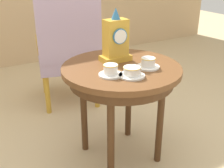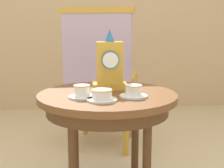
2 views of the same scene
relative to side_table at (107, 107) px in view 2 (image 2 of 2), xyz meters
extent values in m
cylinder|color=brown|center=(0.00, 0.00, 0.06)|extent=(0.74, 0.74, 0.03)
cylinder|color=#482B16|center=(0.00, 0.00, 0.01)|extent=(0.65, 0.65, 0.07)
cylinder|color=#482B16|center=(0.18, 0.18, -0.27)|extent=(0.04, 0.04, 0.62)
cylinder|color=#482B16|center=(-0.18, 0.18, -0.27)|extent=(0.04, 0.04, 0.62)
cylinder|color=#482B16|center=(0.18, -0.18, -0.27)|extent=(0.04, 0.04, 0.62)
cylinder|color=white|center=(-0.13, -0.10, 0.08)|extent=(0.14, 0.14, 0.01)
cylinder|color=white|center=(-0.13, -0.10, 0.11)|extent=(0.08, 0.08, 0.06)
torus|color=gold|center=(-0.13, -0.10, 0.14)|extent=(0.08, 0.08, 0.00)
cylinder|color=white|center=(-0.04, -0.17, 0.08)|extent=(0.15, 0.15, 0.01)
cylinder|color=white|center=(-0.04, -0.17, 0.11)|extent=(0.09, 0.09, 0.05)
torus|color=gold|center=(-0.04, -0.17, 0.13)|extent=(0.10, 0.10, 0.00)
cylinder|color=white|center=(0.12, -0.10, 0.08)|extent=(0.14, 0.14, 0.01)
cylinder|color=white|center=(0.12, -0.10, 0.11)|extent=(0.08, 0.08, 0.05)
torus|color=gold|center=(0.12, -0.10, 0.14)|extent=(0.09, 0.09, 0.00)
cube|color=gold|center=(0.02, 0.11, 0.09)|extent=(0.19, 0.11, 0.04)
cube|color=gold|center=(0.02, 0.11, 0.23)|extent=(0.14, 0.09, 0.23)
cylinder|color=teal|center=(0.02, 0.05, 0.25)|extent=(0.10, 0.01, 0.10)
cylinder|color=white|center=(0.02, 0.05, 0.25)|extent=(0.08, 0.00, 0.08)
cone|color=teal|center=(0.02, 0.11, 0.38)|extent=(0.06, 0.06, 0.07)
cube|color=#B299B7|center=(0.04, 0.98, -0.18)|extent=(0.64, 0.64, 0.11)
cube|color=#B299B7|center=(-0.02, 0.77, 0.20)|extent=(0.53, 0.22, 0.64)
cube|color=gold|center=(-0.02, 0.77, 0.54)|extent=(0.57, 0.24, 0.04)
cube|color=gold|center=(0.26, 0.92, -0.01)|extent=(0.19, 0.47, 0.06)
cube|color=gold|center=(-0.18, 1.04, -0.01)|extent=(0.19, 0.47, 0.06)
cylinder|color=gold|center=(0.31, 1.14, -0.41)|extent=(0.04, 0.04, 0.35)
cylinder|color=gold|center=(-0.12, 1.25, -0.41)|extent=(0.04, 0.04, 0.35)
cylinder|color=gold|center=(0.19, 0.71, -0.41)|extent=(0.04, 0.04, 0.35)
cylinder|color=gold|center=(-0.23, 0.83, -0.41)|extent=(0.04, 0.04, 0.35)
camera|label=1|loc=(-0.90, -1.41, 0.69)|focal=46.52mm
camera|label=2|loc=(-0.12, -1.67, 0.43)|focal=51.68mm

